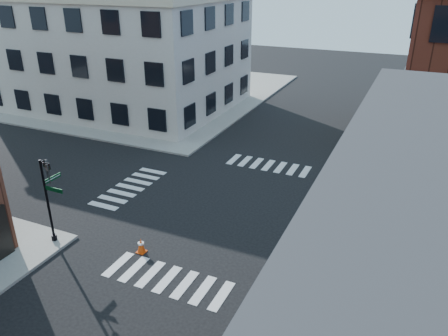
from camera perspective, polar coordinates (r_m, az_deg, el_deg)
ground at (r=25.62m, az=0.70°, el=-5.43°), size 120.00×120.00×0.00m
sidewalk_nw at (r=52.61m, az=-11.34°, el=9.88°), size 30.00×30.00×0.15m
building_nw at (r=46.43m, az=-13.42°, el=14.68°), size 22.00×16.00×11.00m
tree_near at (r=31.88m, az=20.86°, el=5.24°), size 2.69×2.69×4.49m
tree_far at (r=37.72m, az=21.61°, el=7.45°), size 2.43×2.43×4.07m
signal_pole at (r=22.99m, az=-21.89°, el=-2.94°), size 1.29×1.24×4.60m
traffic_cone at (r=22.17m, az=-10.79°, el=-9.93°), size 0.46×0.46×0.80m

